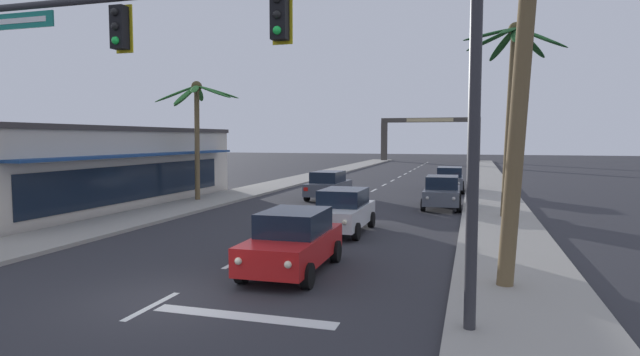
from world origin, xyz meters
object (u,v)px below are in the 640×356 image
at_px(traffic_signal_mast, 292,52).
at_px(palm_right_second, 512,75).
at_px(palm_left_second, 196,108).
at_px(town_gateway_arch, 430,133).
at_px(sedan_parked_mid_kerb, 449,179).
at_px(storefront_strip_left, 91,167).
at_px(sedan_oncoming_far, 328,185).
at_px(sedan_lead_at_stop_bar, 293,241).
at_px(sedan_parked_nearest_kerb, 442,192).
at_px(sedan_third_in_queue, 343,210).

xyz_separation_m(traffic_signal_mast, palm_right_second, (5.03, 14.79, 1.09)).
distance_m(palm_left_second, town_gateway_arch, 56.96).
relative_size(sedan_parked_mid_kerb, palm_right_second, 0.51).
bearing_deg(town_gateway_arch, traffic_signal_mast, -87.48).
bearing_deg(traffic_signal_mast, sedan_parked_mid_kerb, 85.89).
distance_m(storefront_strip_left, town_gateway_arch, 61.11).
distance_m(traffic_signal_mast, town_gateway_arch, 72.97).
bearing_deg(sedan_oncoming_far, sedan_lead_at_stop_bar, -77.68).
bearing_deg(traffic_signal_mast, palm_right_second, 71.23).
bearing_deg(palm_left_second, sedan_parked_nearest_kerb, 5.41).
bearing_deg(palm_left_second, sedan_third_in_queue, -33.89).
bearing_deg(town_gateway_arch, palm_right_second, -81.94).
relative_size(sedan_oncoming_far, town_gateway_arch, 0.30).
height_order(sedan_third_in_queue, storefront_strip_left, storefront_strip_left).
xyz_separation_m(palm_left_second, storefront_strip_left, (-4.47, -3.36, -3.21)).
relative_size(palm_left_second, town_gateway_arch, 0.45).
bearing_deg(sedan_oncoming_far, town_gateway_arch, 88.24).
relative_size(sedan_lead_at_stop_bar, palm_left_second, 0.65).
distance_m(sedan_lead_at_stop_bar, sedan_oncoming_far, 16.89).
relative_size(sedan_third_in_queue, palm_left_second, 0.65).
height_order(sedan_lead_at_stop_bar, palm_right_second, palm_right_second).
relative_size(sedan_third_in_queue, storefront_strip_left, 0.23).
distance_m(sedan_third_in_queue, sedan_parked_nearest_kerb, 8.84).
relative_size(palm_right_second, town_gateway_arch, 0.57).
bearing_deg(palm_right_second, storefront_strip_left, -175.73).
distance_m(sedan_oncoming_far, town_gateway_arch, 53.07).
bearing_deg(town_gateway_arch, palm_left_second, -98.54).
bearing_deg(sedan_parked_nearest_kerb, storefront_strip_left, -165.58).
bearing_deg(sedan_parked_nearest_kerb, sedan_oncoming_far, 162.68).
xyz_separation_m(sedan_lead_at_stop_bar, town_gateway_arch, (-1.97, 69.43, 3.58)).
height_order(sedan_parked_nearest_kerb, sedan_parked_mid_kerb, same).
relative_size(sedan_lead_at_stop_bar, sedan_oncoming_far, 0.99).
bearing_deg(sedan_parked_mid_kerb, palm_left_second, -143.59).
bearing_deg(sedan_parked_mid_kerb, sedan_oncoming_far, -135.55).
bearing_deg(sedan_parked_nearest_kerb, palm_left_second, -174.59).
relative_size(traffic_signal_mast, sedan_third_in_queue, 2.53).
xyz_separation_m(sedan_third_in_queue, town_gateway_arch, (-1.83, 63.23, 3.58)).
height_order(sedan_parked_mid_kerb, palm_left_second, palm_left_second).
xyz_separation_m(traffic_signal_mast, sedan_parked_nearest_kerb, (1.92, 17.86, -4.49)).
bearing_deg(palm_left_second, sedan_parked_mid_kerb, 36.41).
distance_m(sedan_lead_at_stop_bar, palm_left_second, 17.35).
xyz_separation_m(sedan_third_in_queue, palm_right_second, (6.40, 5.13, 5.58)).
distance_m(sedan_lead_at_stop_bar, sedan_parked_mid_kerb, 23.33).
bearing_deg(palm_right_second, sedan_parked_nearest_kerb, 135.37).
xyz_separation_m(sedan_third_in_queue, sedan_parked_nearest_kerb, (3.30, 8.20, 0.00)).
bearing_deg(sedan_third_in_queue, traffic_signal_mast, -81.91).
xyz_separation_m(storefront_strip_left, town_gateway_arch, (12.93, 59.68, 2.31)).
bearing_deg(sedan_third_in_queue, sedan_oncoming_far, 108.56).
height_order(traffic_signal_mast, sedan_lead_at_stop_bar, traffic_signal_mast).
height_order(sedan_lead_at_stop_bar, sedan_parked_mid_kerb, same).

